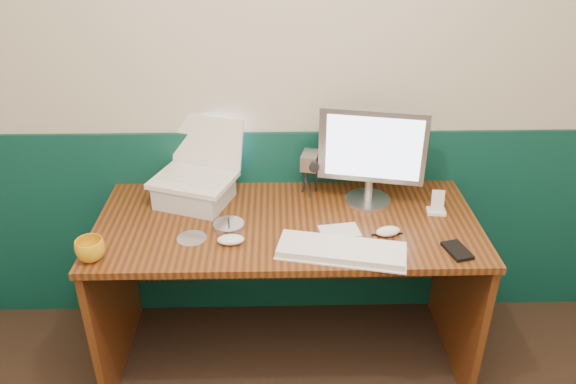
{
  "coord_description": "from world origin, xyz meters",
  "views": [
    {
      "loc": [
        -0.11,
        -0.62,
        1.98
      ],
      "look_at": [
        -0.07,
        1.23,
        0.97
      ],
      "focal_mm": 35.0,
      "sensor_mm": 36.0,
      "label": 1
    }
  ],
  "objects_px": {
    "keyboard": "(341,251)",
    "camcorder": "(310,172)",
    "desk": "(287,292)",
    "laptop": "(191,153)",
    "monitor": "(371,156)",
    "mug": "(90,250)"
  },
  "relations": [
    {
      "from": "mug",
      "to": "monitor",
      "type": "bearing_deg",
      "value": 20.52
    },
    {
      "from": "laptop",
      "to": "camcorder",
      "type": "relative_size",
      "value": 1.5
    },
    {
      "from": "desk",
      "to": "keyboard",
      "type": "height_order",
      "value": "keyboard"
    },
    {
      "from": "desk",
      "to": "keyboard",
      "type": "bearing_deg",
      "value": -50.88
    },
    {
      "from": "monitor",
      "to": "desk",
      "type": "bearing_deg",
      "value": -144.65
    },
    {
      "from": "mug",
      "to": "keyboard",
      "type": "bearing_deg",
      "value": 0.73
    },
    {
      "from": "mug",
      "to": "camcorder",
      "type": "distance_m",
      "value": 0.98
    },
    {
      "from": "laptop",
      "to": "mug",
      "type": "bearing_deg",
      "value": -107.93
    },
    {
      "from": "mug",
      "to": "desk",
      "type": "bearing_deg",
      "value": 19.3
    },
    {
      "from": "desk",
      "to": "mug",
      "type": "xyz_separation_m",
      "value": [
        -0.74,
        -0.26,
        0.42
      ]
    },
    {
      "from": "laptop",
      "to": "monitor",
      "type": "height_order",
      "value": "monitor"
    },
    {
      "from": "laptop",
      "to": "camcorder",
      "type": "distance_m",
      "value": 0.53
    },
    {
      "from": "laptop",
      "to": "monitor",
      "type": "xyz_separation_m",
      "value": [
        0.77,
        -0.02,
        -0.02
      ]
    },
    {
      "from": "monitor",
      "to": "keyboard",
      "type": "relative_size",
      "value": 0.93
    },
    {
      "from": "keyboard",
      "to": "mug",
      "type": "relative_size",
      "value": 4.4
    },
    {
      "from": "keyboard",
      "to": "mug",
      "type": "height_order",
      "value": "mug"
    },
    {
      "from": "mug",
      "to": "camcorder",
      "type": "bearing_deg",
      "value": 30.31
    },
    {
      "from": "keyboard",
      "to": "camcorder",
      "type": "relative_size",
      "value": 2.16
    },
    {
      "from": "desk",
      "to": "camcorder",
      "type": "xyz_separation_m",
      "value": [
        0.11,
        0.24,
        0.49
      ]
    },
    {
      "from": "desk",
      "to": "camcorder",
      "type": "bearing_deg",
      "value": 65.69
    },
    {
      "from": "laptop",
      "to": "keyboard",
      "type": "distance_m",
      "value": 0.77
    },
    {
      "from": "laptop",
      "to": "mug",
      "type": "relative_size",
      "value": 3.06
    }
  ]
}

